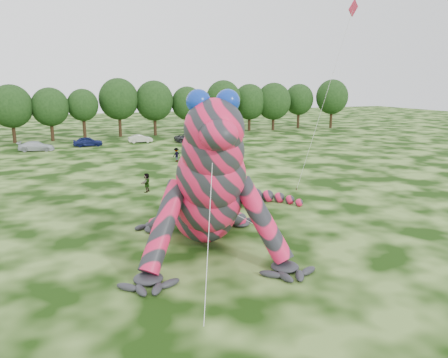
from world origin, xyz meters
name	(u,v)px	position (x,y,z in m)	size (l,w,h in m)	color
ground	(154,265)	(0.00, 0.00, 0.00)	(240.00, 240.00, 0.00)	#16330A
inflatable_gecko	(201,165)	(3.95, 3.35, 4.82)	(16.25, 19.29, 9.65)	#DE1A49
flying_kite	(349,23)	(18.34, 8.22, 14.53)	(3.00, 4.46, 16.56)	#BD1737
tree_7	(12,114)	(-10.08, 56.80, 4.74)	(6.68, 6.01, 9.48)	black
tree_8	(51,114)	(-4.22, 56.99, 4.47)	(6.14, 5.53, 8.94)	black
tree_9	(83,114)	(1.06, 57.35, 4.34)	(5.27, 4.74, 8.68)	black
tree_10	(119,108)	(7.40, 58.58, 5.25)	(7.09, 6.38, 10.50)	black
tree_11	(154,108)	(13.79, 58.20, 5.03)	(7.01, 6.31, 10.07)	black
tree_12	(187,110)	(20.01, 57.74, 4.49)	(5.99, 5.39, 8.97)	black
tree_13	(223,107)	(27.13, 57.13, 5.06)	(6.83, 6.15, 10.13)	black
tree_14	(249,107)	(33.46, 58.72, 4.70)	(6.82, 6.14, 9.40)	black
tree_15	(273,107)	(38.47, 57.77, 4.82)	(7.17, 6.45, 9.63)	black
tree_16	(299,106)	(45.45, 59.37, 4.69)	(6.26, 5.63, 9.37)	black
tree_17	(332,104)	(51.95, 56.66, 5.15)	(6.98, 6.28, 10.30)	black
car_3	(36,146)	(-6.62, 46.12, 0.71)	(2.00, 4.93, 1.43)	silver
car_4	(88,142)	(0.74, 48.12, 0.76)	(1.79, 4.44, 1.51)	#121A4E
car_5	(140,139)	(9.18, 49.32, 0.64)	(1.36, 3.90, 1.29)	beige
car_6	(189,138)	(16.88, 46.90, 0.69)	(2.29, 4.96, 1.38)	#29292B
car_7	(232,134)	(25.76, 49.57, 0.67)	(1.87, 4.59, 1.33)	silver
spectator_5	(147,183)	(3.16, 16.43, 0.88)	(1.64, 0.52, 1.77)	gray
spectator_2	(176,155)	(9.92, 30.30, 0.88)	(1.14, 0.65, 1.76)	gray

